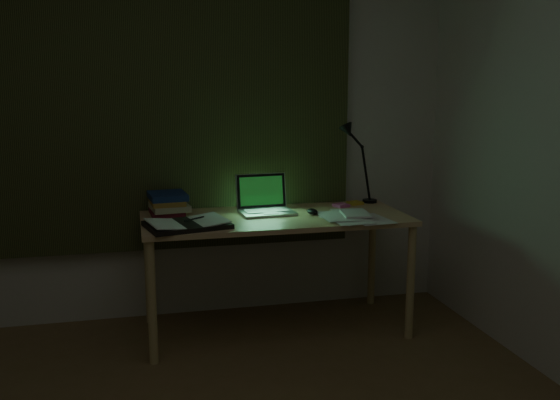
# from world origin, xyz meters

# --- Properties ---
(wall_back) EXTENTS (3.50, 0.00, 2.50)m
(wall_back) POSITION_xyz_m (0.00, 2.00, 1.25)
(wall_back) COLOR beige
(wall_back) RESTS_ON ground
(curtain) EXTENTS (2.20, 0.06, 2.00)m
(curtain) POSITION_xyz_m (0.00, 1.96, 1.45)
(curtain) COLOR #282E17
(curtain) RESTS_ON wall_back
(desk) EXTENTS (1.54, 0.67, 0.70)m
(desk) POSITION_xyz_m (0.54, 1.58, 0.35)
(desk) COLOR #DBB076
(desk) RESTS_ON floor
(laptop) EXTENTS (0.34, 0.38, 0.23)m
(laptop) POSITION_xyz_m (0.51, 1.65, 0.82)
(laptop) COLOR #B5B5BA
(laptop) RESTS_ON desk
(open_textbook) EXTENTS (0.48, 0.39, 0.04)m
(open_textbook) POSITION_xyz_m (0.02, 1.42, 0.72)
(open_textbook) COLOR silver
(open_textbook) RESTS_ON desk
(book_stack) EXTENTS (0.22, 0.26, 0.13)m
(book_stack) POSITION_xyz_m (-0.06, 1.77, 0.77)
(book_stack) COLOR silver
(book_stack) RESTS_ON desk
(loose_papers) EXTENTS (0.40, 0.42, 0.02)m
(loose_papers) POSITION_xyz_m (0.94, 1.48, 0.71)
(loose_papers) COLOR silver
(loose_papers) RESTS_ON desk
(mouse) EXTENTS (0.07, 0.10, 0.03)m
(mouse) POSITION_xyz_m (0.77, 1.58, 0.72)
(mouse) COLOR black
(mouse) RESTS_ON desk
(sticky_yellow) EXTENTS (0.10, 0.10, 0.02)m
(sticky_yellow) POSITION_xyz_m (1.12, 1.81, 0.71)
(sticky_yellow) COLOR gold
(sticky_yellow) RESTS_ON desk
(sticky_pink) EXTENTS (0.10, 0.10, 0.02)m
(sticky_pink) POSITION_xyz_m (1.01, 1.76, 0.71)
(sticky_pink) COLOR pink
(sticky_pink) RESTS_ON desk
(desk_lamp) EXTENTS (0.38, 0.32, 0.50)m
(desk_lamp) POSITION_xyz_m (1.24, 1.85, 0.95)
(desk_lamp) COLOR black
(desk_lamp) RESTS_ON desk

